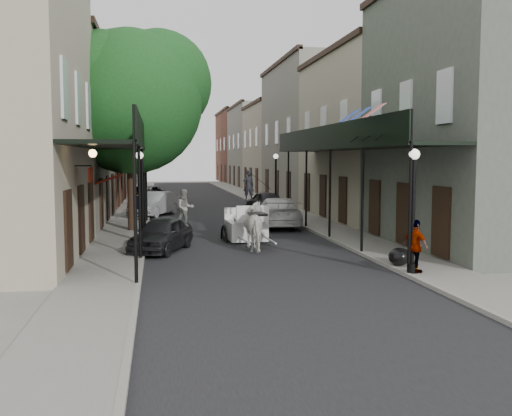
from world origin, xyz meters
name	(u,v)px	position (x,y,z in m)	size (l,w,h in m)	color
ground	(265,269)	(0.00, 0.00, 0.00)	(140.00, 140.00, 0.00)	gray
road	(209,212)	(0.00, 20.00, 0.01)	(8.00, 90.00, 0.01)	black
sidewalk_left	(133,212)	(-5.00, 20.00, 0.06)	(2.20, 90.00, 0.12)	gray
sidewalk_right	(283,210)	(5.00, 20.00, 0.06)	(2.20, 90.00, 0.12)	gray
building_row_left	(91,137)	(-8.60, 30.00, 5.25)	(5.00, 80.00, 10.50)	#A19781
building_row_right	(299,138)	(8.60, 30.00, 5.25)	(5.00, 80.00, 10.50)	slate
gallery_left	(123,146)	(-4.79, 6.98, 4.05)	(2.20, 18.05, 4.88)	black
gallery_right	(341,147)	(4.79, 6.98, 4.05)	(2.20, 18.05, 4.88)	black
tree_near	(139,96)	(-4.20, 10.18, 6.49)	(7.31, 6.80, 9.63)	#382619
tree_far	(145,126)	(-4.25, 24.18, 5.84)	(6.45, 6.00, 8.61)	#382619
lamppost_right_near	(413,209)	(4.10, -2.00, 2.05)	(0.32, 0.32, 3.71)	black
lamppost_left	(140,195)	(-4.10, 6.00, 2.05)	(0.32, 0.32, 3.71)	black
lamppost_right_far	(276,182)	(4.10, 18.00, 2.05)	(0.32, 0.32, 3.71)	black
horse	(258,226)	(0.42, 3.73, 0.92)	(0.99, 2.18, 1.84)	silver
carriage	(244,213)	(0.31, 6.59, 1.19)	(1.98, 2.77, 3.07)	black
pedestrian_walking	(185,208)	(-2.00, 11.83, 0.97)	(0.95, 0.74, 1.95)	#A09E97
pedestrian_sidewalk_left	(137,203)	(-4.54, 14.50, 1.05)	(1.21, 0.69, 1.87)	gray
pedestrian_sidewalk_right	(415,246)	(4.20, -2.00, 0.92)	(0.94, 0.39, 1.61)	gray
car_left_near	(161,235)	(-3.27, 4.00, 0.65)	(1.54, 3.84, 1.31)	black
car_left_mid	(154,204)	(-3.60, 17.80, 0.74)	(1.56, 4.47, 1.47)	#A7A7AD
car_left_far	(155,194)	(-3.60, 29.85, 0.63)	(2.08, 4.51, 1.25)	black
car_right_near	(278,212)	(2.74, 10.95, 0.76)	(2.14, 5.27, 1.53)	silver
car_right_far	(265,201)	(3.60, 19.00, 0.71)	(1.68, 4.18, 1.42)	black
trash_bags	(400,256)	(4.32, -0.69, 0.39)	(0.94, 1.09, 0.58)	black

